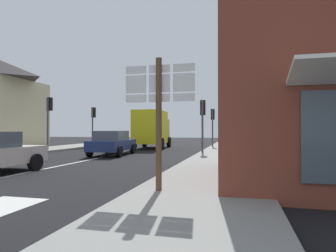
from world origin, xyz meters
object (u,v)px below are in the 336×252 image
object	(u,v)px
sedan_far	(112,143)
delivery_truck	(152,128)
route_sign_post	(159,110)
traffic_light_far_left	(93,118)
traffic_light_near_left	(49,112)
traffic_light_near_right	(203,114)
traffic_light_far_right	(213,119)

from	to	relation	value
sedan_far	delivery_truck	world-z (taller)	delivery_truck
route_sign_post	traffic_light_far_left	xyz separation A→B (m)	(-10.84, 17.18, 0.60)
sedan_far	delivery_truck	xyz separation A→B (m)	(0.44, 6.76, 0.89)
delivery_truck	traffic_light_far_left	distance (m)	5.75
traffic_light_near_left	route_sign_post	bearing A→B (deg)	-45.30
sedan_far	traffic_light_near_right	bearing A→B (deg)	14.12
traffic_light_near_right	traffic_light_near_left	bearing A→B (deg)	-178.96
delivery_truck	route_sign_post	world-z (taller)	route_sign_post
route_sign_post	traffic_light_far_left	world-z (taller)	traffic_light_far_left
sedan_far	traffic_light_near_right	size ratio (longest dim) A/B	1.30
delivery_truck	route_sign_post	distance (m)	17.37
delivery_truck	traffic_light_near_right	xyz separation A→B (m)	(4.86, -5.43, 0.81)
sedan_far	traffic_light_far_right	distance (m)	9.79
sedan_far	route_sign_post	xyz separation A→B (m)	(5.64, -9.81, 1.24)
traffic_light_far_left	route_sign_post	bearing A→B (deg)	-57.76
route_sign_post	traffic_light_near_right	xyz separation A→B (m)	(-0.35, 11.15, 0.46)
delivery_truck	traffic_light_far_left	xyz separation A→B (m)	(-5.63, 0.61, 0.96)
traffic_light_far_left	traffic_light_far_right	world-z (taller)	traffic_light_far_left
sedan_far	traffic_light_far_left	distance (m)	9.20
traffic_light_far_right	traffic_light_near_left	bearing A→B (deg)	-146.57
traffic_light_near_left	traffic_light_far_right	size ratio (longest dim) A/B	1.15
route_sign_post	delivery_truck	bearing A→B (deg)	107.44
traffic_light_near_right	traffic_light_far_right	size ratio (longest dim) A/B	1.02
traffic_light_near_left	traffic_light_near_right	world-z (taller)	traffic_light_near_left
traffic_light_near_left	traffic_light_far_left	bearing A→B (deg)	90.00
traffic_light_far_left	traffic_light_near_right	distance (m)	12.11
traffic_light_near_right	sedan_far	bearing A→B (deg)	-165.88
traffic_light_near_left	traffic_light_near_right	xyz separation A→B (m)	(10.49, 0.19, -0.31)
sedan_far	route_sign_post	bearing A→B (deg)	-60.10
delivery_truck	traffic_light_near_right	size ratio (longest dim) A/B	1.55
traffic_light_far_right	sedan_far	bearing A→B (deg)	-123.29
delivery_truck	traffic_light_near_left	distance (m)	8.03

